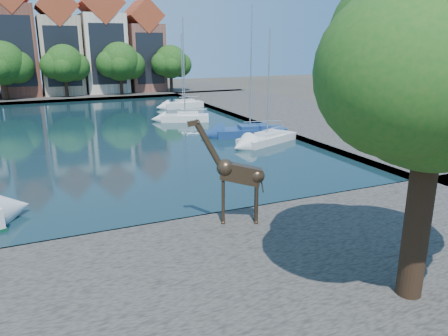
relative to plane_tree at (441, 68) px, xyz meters
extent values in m
plane|color=#38332B|center=(-7.62, 9.01, -7.67)|extent=(160.00, 160.00, 0.00)
cube|color=black|center=(-7.62, 33.01, -7.63)|extent=(38.00, 50.00, 0.08)
cube|color=#4E4A43|center=(-7.62, 2.01, -7.42)|extent=(50.00, 14.00, 0.50)
cube|color=#4E4A43|center=(-7.62, 65.01, -7.42)|extent=(60.00, 16.00, 0.50)
cube|color=#4E4A43|center=(17.38, 33.01, -7.42)|extent=(14.00, 52.00, 0.50)
cylinder|color=#332114|center=(-0.12, 0.01, -4.42)|extent=(0.80, 0.80, 5.50)
sphere|color=#1A4E16|center=(-0.12, 0.01, 0.25)|extent=(6.40, 6.40, 6.40)
sphere|color=#1A4E16|center=(-1.88, -0.39, -0.07)|extent=(4.48, 4.48, 4.48)
cube|color=brown|center=(-11.62, 65.01, -0.67)|extent=(5.39, 9.00, 13.00)
cube|color=black|center=(-11.62, 60.53, -0.67)|extent=(4.40, 0.05, 9.75)
cube|color=tan|center=(-5.62, 65.01, -1.42)|extent=(5.88, 9.00, 11.50)
cube|color=#99481E|center=(-5.62, 65.01, 5.65)|extent=(5.94, 9.18, 5.94)
cube|color=black|center=(-5.62, 60.53, -1.42)|extent=(4.80, 0.05, 8.62)
cube|color=beige|center=(0.88, 65.01, -1.17)|extent=(6.37, 9.00, 12.00)
cube|color=#99481E|center=(0.88, 65.01, 6.26)|extent=(6.43, 9.18, 6.43)
cube|color=black|center=(0.88, 60.53, -1.17)|extent=(5.20, 0.05, 9.00)
cube|color=brown|center=(7.38, 65.01, -1.92)|extent=(5.39, 9.00, 10.50)
cube|color=#99481E|center=(7.38, 65.01, 4.54)|extent=(5.44, 9.18, 5.44)
cube|color=black|center=(7.38, 60.53, -1.92)|extent=(4.40, 0.05, 7.88)
cylinder|color=#332114|center=(-13.62, 59.51, -5.57)|extent=(0.50, 0.50, 3.20)
sphere|color=#133910|center=(-13.62, 59.51, -2.17)|extent=(6.00, 6.00, 6.00)
sphere|color=#133910|center=(-11.82, 59.81, -2.77)|extent=(4.50, 4.50, 4.50)
cylinder|color=#332114|center=(-5.62, 59.51, -5.57)|extent=(0.50, 0.50, 3.20)
sphere|color=#133910|center=(-5.62, 59.51, -2.35)|extent=(5.40, 5.40, 5.40)
sphere|color=#133910|center=(-4.00, 59.81, -2.89)|extent=(4.05, 4.05, 4.05)
sphere|color=#133910|center=(-7.10, 59.11, -2.62)|extent=(3.78, 3.78, 3.78)
cylinder|color=#332114|center=(2.38, 59.51, -5.57)|extent=(0.50, 0.50, 3.20)
sphere|color=#133910|center=(2.38, 59.51, -2.23)|extent=(5.80, 5.80, 5.80)
sphere|color=#133910|center=(4.12, 59.81, -2.81)|extent=(4.35, 4.35, 4.35)
sphere|color=#133910|center=(0.79, 59.11, -2.52)|extent=(4.06, 4.06, 4.06)
cylinder|color=#332114|center=(10.38, 59.51, -5.57)|extent=(0.50, 0.50, 3.20)
sphere|color=#133910|center=(10.38, 59.51, -2.41)|extent=(5.20, 5.20, 5.20)
sphere|color=#133910|center=(11.94, 59.81, -2.93)|extent=(3.90, 3.90, 3.90)
sphere|color=#133910|center=(8.95, 59.11, -2.67)|extent=(3.64, 3.64, 3.64)
cylinder|color=#392B1C|center=(-3.33, 7.63, -6.20)|extent=(0.15, 0.15, 1.95)
cylinder|color=#392B1C|center=(-3.17, 8.01, -6.20)|extent=(0.15, 0.15, 1.95)
cylinder|color=#392B1C|center=(-1.97, 7.04, -6.20)|extent=(0.15, 0.15, 1.95)
cylinder|color=#392B1C|center=(-1.81, 7.42, -6.20)|extent=(0.15, 0.15, 1.95)
cube|color=#392B1C|center=(-2.53, 7.51, -4.89)|extent=(1.94, 1.22, 1.14)
cylinder|color=#392B1C|center=(-3.80, 8.05, -3.63)|extent=(1.26, 0.75, 2.02)
cube|color=#392B1C|center=(-4.41, 8.32, -2.64)|extent=(0.56, 0.37, 0.31)
cube|color=silver|center=(7.38, 22.72, -7.19)|extent=(6.10, 4.10, 0.80)
cube|color=silver|center=(7.38, 22.72, -6.93)|extent=(2.87, 2.28, 0.44)
cylinder|color=#B2B2B7|center=(7.38, 22.72, -2.63)|extent=(0.11, 0.11, 8.68)
cube|color=navy|center=(7.38, 25.91, -7.15)|extent=(6.73, 3.43, 0.87)
cube|color=navy|center=(7.38, 25.91, -6.86)|extent=(3.06, 2.08, 0.49)
cylinder|color=#B2B2B7|center=(7.38, 25.91, -1.58)|extent=(0.12, 0.12, 10.66)
cube|color=silver|center=(4.38, 35.36, -7.14)|extent=(5.33, 3.43, 0.91)
cube|color=silver|center=(4.38, 35.36, -6.83)|extent=(2.50, 1.93, 0.50)
cylinder|color=#B2B2B7|center=(4.38, 35.36, -1.89)|extent=(0.12, 0.12, 9.99)
cube|color=silver|center=(7.38, 44.91, -7.11)|extent=(5.22, 2.17, 0.95)
cube|color=silver|center=(7.38, 44.91, -6.80)|extent=(2.32, 1.42, 0.53)
cylinder|color=#B2B2B7|center=(7.38, 44.91, -2.60)|extent=(0.13, 0.13, 8.51)
camera|label=1|loc=(-10.65, -8.99, 0.71)|focal=35.00mm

